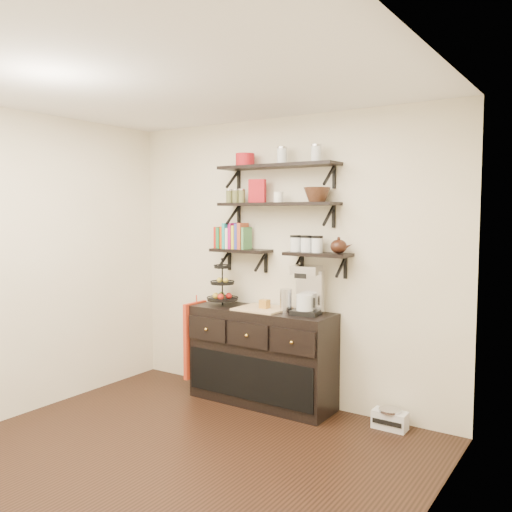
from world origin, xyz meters
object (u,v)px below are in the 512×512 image
object	(u,v)px
sideboard	(262,356)
fruit_stand	(223,289)
coffee_maker	(308,291)
radio	(390,419)

from	to	relation	value
sideboard	fruit_stand	world-z (taller)	fruit_stand
fruit_stand	coffee_maker	bearing A→B (deg)	1.67
sideboard	fruit_stand	distance (m)	0.76
fruit_stand	coffee_maker	size ratio (longest dim) A/B	1.01
fruit_stand	radio	distance (m)	1.95
fruit_stand	radio	bearing A→B (deg)	2.36
sideboard	coffee_maker	world-z (taller)	coffee_maker
coffee_maker	radio	xyz separation A→B (m)	(0.76, 0.04, -1.02)
fruit_stand	radio	world-z (taller)	fruit_stand
sideboard	radio	world-z (taller)	sideboard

